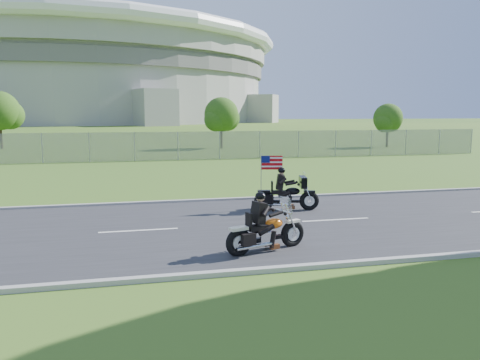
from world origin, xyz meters
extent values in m
plane|color=#33591C|center=(0.00, 0.00, 0.00)|extent=(420.00, 420.00, 0.00)
cube|color=#28282B|center=(0.00, 0.00, 0.02)|extent=(120.00, 8.00, 0.04)
cube|color=#9E9B93|center=(0.00, 4.05, 0.05)|extent=(120.00, 0.18, 0.12)
cube|color=#9E9B93|center=(0.00, -4.05, 0.05)|extent=(120.00, 0.18, 0.12)
cube|color=gray|center=(-5.00, 20.00, 1.00)|extent=(60.00, 0.03, 2.00)
cylinder|color=#A3A099|center=(-20.00, 170.00, 10.00)|extent=(130.00, 130.00, 20.00)
cylinder|color=#605E5B|center=(-20.00, 170.00, 17.00)|extent=(132.00, 132.00, 4.00)
cylinder|color=#A3A099|center=(-20.00, 170.00, 23.00)|extent=(134.00, 134.00, 6.00)
torus|color=white|center=(-20.00, 170.00, 27.00)|extent=(140.40, 140.40, 4.40)
cylinder|color=#382316|center=(6.00, 30.00, 1.26)|extent=(0.22, 0.22, 2.52)
sphere|color=#284F15|center=(6.00, 30.00, 3.15)|extent=(3.20, 3.20, 3.20)
sphere|color=#284F15|center=(6.64, 30.48, 2.79)|extent=(2.40, 2.40, 2.40)
sphere|color=#284F15|center=(5.44, 29.60, 2.70)|extent=(2.24, 2.24, 2.24)
cylinder|color=#382316|center=(-14.00, 34.00, 1.40)|extent=(0.22, 0.22, 2.80)
sphere|color=#284F15|center=(-13.28, 34.54, 3.10)|extent=(2.70, 2.70, 2.70)
cylinder|color=#382316|center=(22.00, 28.00, 1.12)|extent=(0.22, 0.22, 2.24)
sphere|color=#284F15|center=(22.00, 28.00, 2.80)|extent=(2.80, 2.80, 2.80)
sphere|color=#284F15|center=(22.56, 28.42, 2.48)|extent=(2.10, 2.10, 2.10)
sphere|color=#284F15|center=(21.51, 27.65, 2.40)|extent=(1.96, 1.96, 1.96)
torus|color=black|center=(1.74, -2.40, 0.35)|extent=(0.70, 0.36, 0.68)
torus|color=black|center=(0.26, -2.88, 0.35)|extent=(0.70, 0.36, 0.68)
ellipsoid|color=#CD5C0F|center=(1.19, -2.58, 0.68)|extent=(0.58, 0.43, 0.26)
cube|color=black|center=(0.74, -2.72, 0.64)|extent=(0.56, 0.41, 0.11)
cube|color=black|center=(0.78, -2.71, 1.00)|extent=(0.32, 0.42, 0.50)
sphere|color=black|center=(0.83, -2.70, 1.39)|extent=(0.31, 0.31, 0.25)
cube|color=silver|center=(1.54, -2.47, 1.12)|extent=(0.16, 0.41, 0.37)
torus|color=black|center=(3.76, 1.65, 0.35)|extent=(0.70, 0.31, 0.68)
torus|color=black|center=(2.24, 1.99, 0.35)|extent=(0.70, 0.31, 0.68)
ellipsoid|color=black|center=(3.20, 1.77, 0.68)|extent=(0.56, 0.40, 0.26)
cube|color=black|center=(2.73, 1.88, 0.64)|extent=(0.55, 0.38, 0.11)
cube|color=black|center=(2.78, 1.87, 1.00)|extent=(0.30, 0.41, 0.50)
sphere|color=black|center=(2.82, 1.86, 1.40)|extent=(0.30, 0.30, 0.25)
cube|color=black|center=(3.54, 1.70, 1.00)|extent=(0.36, 0.76, 0.37)
cube|color=#B70C11|center=(2.55, 2.11, 1.64)|extent=(0.72, 0.18, 0.48)
camera|label=1|loc=(-2.06, -13.19, 3.36)|focal=35.00mm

